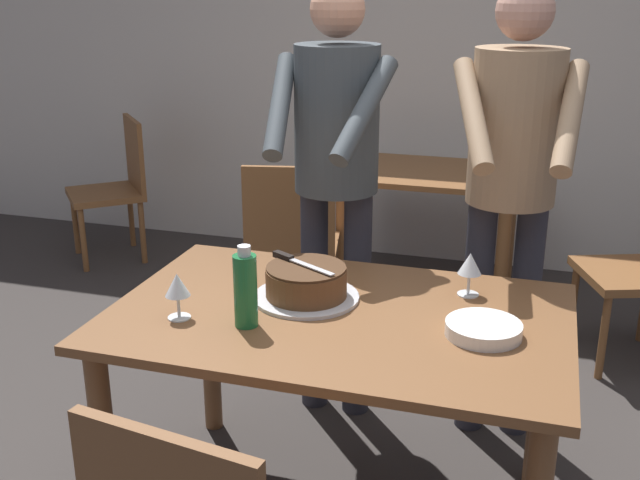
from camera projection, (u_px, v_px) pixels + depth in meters
name	position (u px, v px, depth m)	size (l,w,h in m)	color
back_wall	(459.00, 45.00, 4.54)	(10.00, 0.12, 2.70)	silver
main_dining_table	(338.00, 347.00, 2.36)	(1.40, 0.90, 0.75)	brown
cake_on_platter	(306.00, 284.00, 2.41)	(0.34, 0.34, 0.11)	silver
cake_knife	(291.00, 259.00, 2.44)	(0.25, 0.15, 0.02)	silver
plate_stack	(483.00, 329.00, 2.17)	(0.22, 0.22, 0.04)	white
wine_glass_near	(177.00, 286.00, 2.26)	(0.08, 0.08, 0.14)	silver
wine_glass_far	(470.00, 265.00, 2.42)	(0.08, 0.08, 0.14)	silver
water_bottle	(245.00, 289.00, 2.20)	(0.07, 0.07, 0.25)	#1E6B38
person_cutting_cake	(336.00, 159.00, 2.87)	(0.47, 0.56, 1.72)	#2D2D38
person_standing_beside	(512.00, 169.00, 2.72)	(0.46, 0.57, 1.72)	#2D2D38
background_table	(430.00, 199.00, 4.16)	(1.00, 0.70, 0.74)	brown
background_chair_0	(117.00, 184.00, 4.82)	(0.62, 0.62, 0.90)	brown
background_chair_2	(292.00, 241.00, 3.76)	(0.52, 0.52, 0.90)	brown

